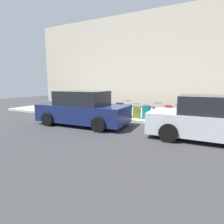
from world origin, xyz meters
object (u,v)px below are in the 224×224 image
object	(u,v)px
suitcase_silver_1	(179,115)
suitcase_teal_11	(88,108)
suitcase_navy_7	(120,110)
parked_car_silver_0	(213,119)
suitcase_navy_0	(192,115)
suitcase_maroon_6	(128,111)
suitcase_red_2	(168,113)
fire_hydrant	(76,107)
suitcase_teal_4	(146,112)
parking_meter	(217,106)
suitcase_red_9	(103,110)
suitcase_silver_8	(111,111)
suitcase_black_3	(157,114)
parked_car_navy_1	(83,109)
suitcase_olive_5	(137,113)
bollard_post	(65,107)
suitcase_black_10	(96,108)

from	to	relation	value
suitcase_silver_1	suitcase_teal_11	world-z (taller)	suitcase_teal_11
suitcase_navy_7	parked_car_silver_0	size ratio (longest dim) A/B	0.19
suitcase_navy_0	suitcase_maroon_6	bearing A→B (deg)	-1.04
suitcase_navy_0	parked_car_silver_0	size ratio (longest dim) A/B	0.24
suitcase_silver_1	suitcase_teal_11	distance (m)	5.34
suitcase_red_2	suitcase_maroon_6	size ratio (longest dim) A/B	0.84
fire_hydrant	parked_car_silver_0	size ratio (longest dim) A/B	0.17
suitcase_teal_4	fire_hydrant	distance (m)	4.61
suitcase_maroon_6	parking_meter	bearing A→B (deg)	-176.89
parking_meter	suitcase_red_9	bearing A→B (deg)	2.29
suitcase_maroon_6	suitcase_silver_8	bearing A→B (deg)	2.48
suitcase_red_2	suitcase_black_3	bearing A→B (deg)	1.70
suitcase_teal_4	parked_car_navy_1	bearing A→B (deg)	38.34
suitcase_silver_8	parking_meter	distance (m)	5.33
fire_hydrant	parked_car_silver_0	bearing A→B (deg)	164.41
parked_car_navy_1	suitcase_olive_5	bearing A→B (deg)	-135.27
suitcase_black_3	parking_meter	distance (m)	2.71
fire_hydrant	parked_car_silver_0	world-z (taller)	parked_car_silver_0
suitcase_teal_11	bollard_post	distance (m)	1.67
suitcase_red_2	suitcase_teal_4	distance (m)	1.10
suitcase_red_9	suitcase_teal_11	distance (m)	1.11
suitcase_silver_8	suitcase_black_10	bearing A→B (deg)	-5.57
fire_hydrant	suitcase_navy_7	bearing A→B (deg)	179.50
suitcase_teal_4	suitcase_black_10	distance (m)	3.15
suitcase_olive_5	suitcase_red_9	size ratio (longest dim) A/B	1.18
suitcase_red_2	suitcase_teal_11	size ratio (longest dim) A/B	0.78
suitcase_maroon_6	fire_hydrant	world-z (taller)	suitcase_maroon_6
fire_hydrant	suitcase_silver_8	bearing A→B (deg)	179.41
suitcase_olive_5	suitcase_teal_11	bearing A→B (deg)	-1.28
suitcase_red_2	suitcase_black_3	world-z (taller)	suitcase_black_3
suitcase_silver_1	suitcase_teal_11	size ratio (longest dim) A/B	0.82
suitcase_red_2	suitcase_teal_4	xyz separation A→B (m)	(1.10, 0.07, -0.02)
suitcase_black_3	suitcase_teal_4	size ratio (longest dim) A/B	1.19
suitcase_maroon_6	parked_car_navy_1	world-z (taller)	parked_car_navy_1
suitcase_maroon_6	suitcase_red_2	bearing A→B (deg)	-179.92
suitcase_teal_4	suitcase_olive_5	xyz separation A→B (m)	(0.53, 0.00, -0.05)
suitcase_black_10	bollard_post	distance (m)	2.24
suitcase_navy_0	suitcase_teal_11	xyz separation A→B (m)	(5.92, -0.06, -0.02)
parked_car_silver_0	parked_car_navy_1	xyz separation A→B (m)	(5.51, 0.00, 0.03)
suitcase_black_3	suitcase_silver_8	xyz separation A→B (m)	(2.64, 0.03, -0.02)
suitcase_maroon_6	fire_hydrant	xyz separation A→B (m)	(3.58, 0.02, 0.04)
parked_car_navy_1	suitcase_teal_4	bearing A→B (deg)	-141.66
suitcase_silver_1	suitcase_maroon_6	world-z (taller)	suitcase_maroon_6
suitcase_olive_5	suitcase_red_2	bearing A→B (deg)	-177.27
suitcase_navy_7	suitcase_red_9	bearing A→B (deg)	-2.33
suitcase_black_3	parking_meter	bearing A→B (deg)	-174.75
bollard_post	parked_car_silver_0	xyz separation A→B (m)	(-8.29, 1.95, 0.27)
suitcase_navy_0	parked_car_silver_0	xyz separation A→B (m)	(-0.71, 2.06, 0.22)
suitcase_navy_0	parked_car_navy_1	distance (m)	5.22
suitcase_navy_7	parked_car_silver_0	xyz separation A→B (m)	(-4.46, 2.07, 0.21)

